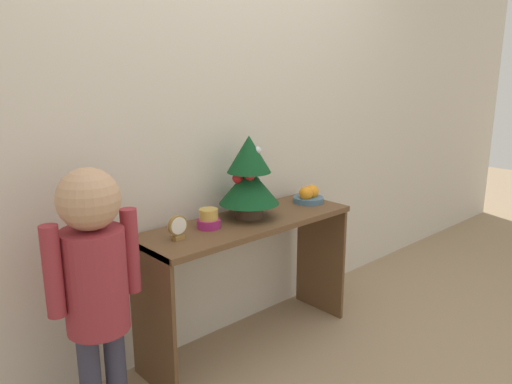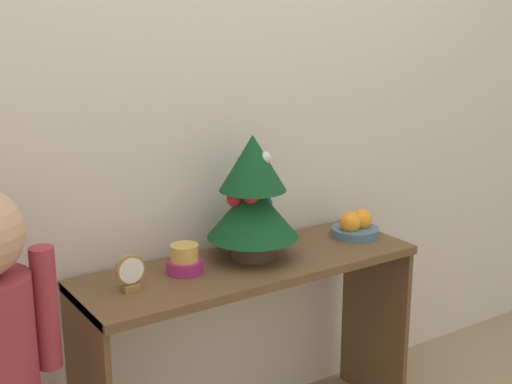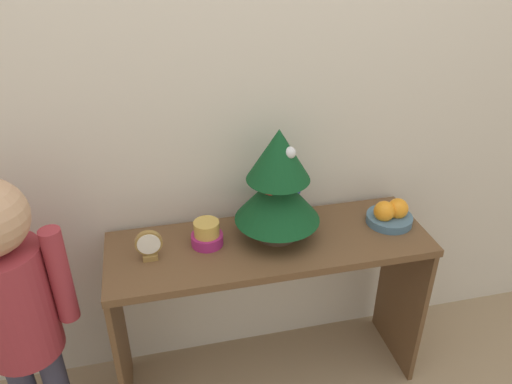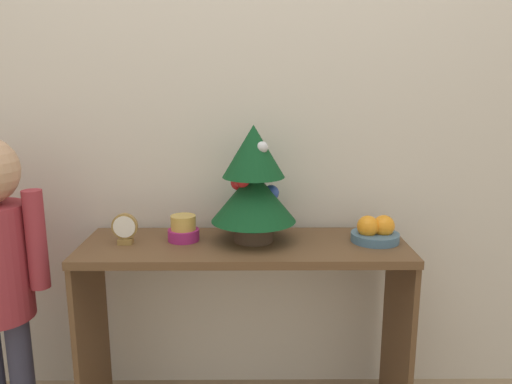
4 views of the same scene
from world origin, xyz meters
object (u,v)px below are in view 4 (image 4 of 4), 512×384
Objects in this scene: fruit_bowl at (375,232)px; singing_bowl at (183,229)px; mini_tree at (254,183)px; desk_clock at (125,229)px.

fruit_bowl is 1.52× the size of singing_bowl.
mini_tree is at bearing -1.21° from singing_bowl.
fruit_bowl is 0.93m from desk_clock.
singing_bowl is at bearing 178.39° from fruit_bowl.
mini_tree reaches higher than fruit_bowl.
fruit_bowl is at bearing 1.28° from desk_clock.
singing_bowl is (-0.26, 0.01, -0.18)m from mini_tree.
mini_tree reaches higher than singing_bowl.
fruit_bowl is (0.45, -0.01, -0.18)m from mini_tree.
desk_clock is (-0.93, -0.02, 0.02)m from fruit_bowl.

